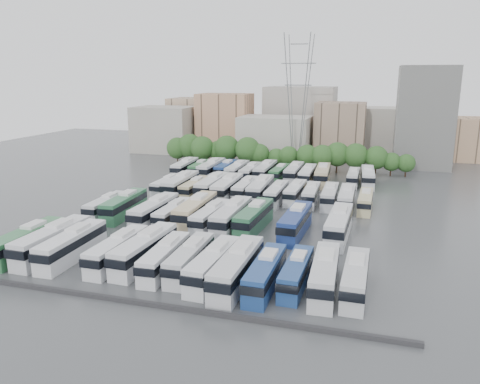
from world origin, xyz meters
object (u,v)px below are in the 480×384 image
(bus_r2_s7, at_px, (260,189))
(bus_r3_s13, at_px, (368,177))
(bus_r3_s12, at_px, (353,177))
(bus_r2_s11, at_px, (330,196))
(bus_r0_s11, at_px, (296,272))
(bus_r1_s6, at_px, (211,217))
(bus_r2_s4, at_px, (213,186))
(bus_r3_s9, at_px, (308,175))
(bus_r1_s8, at_px, (254,217))
(bus_r2_s12, at_px, (347,198))
(bus_r2_s9, at_px, (295,192))
(bus_r1_s5, at_px, (196,210))
(bus_r2_s5, at_px, (227,188))
(bus_r2_s8, at_px, (276,194))
(bus_r0_s7, at_px, (190,258))
(bus_r2_s10, at_px, (311,194))
(bus_r3_s3, at_px, (226,169))
(bus_r0_s13, at_px, (355,278))
(bus_r3_s5, at_px, (250,172))
(bus_r3_s2, at_px, (211,169))
(bus_r3_s8, at_px, (294,172))
(bus_r1_s4, at_px, (173,213))
(bus_r2_s1, at_px, (167,185))
(bus_r1_s1, at_px, (124,205))
(bus_r0_s5, at_px, (145,249))
(bus_r0_s6, at_px, (165,257))
(bus_r1_s0, at_px, (106,206))
(bus_r0_s2, at_px, (72,245))
(bus_r0_s12, at_px, (325,274))
(bus_r1_s3, at_px, (154,211))
(bus_r2_s2, at_px, (181,185))
(bus_r3_s10, at_px, (322,175))
(bus_r2_s13, at_px, (366,201))
(bus_r3_s6, at_px, (265,171))
(electricity_pylon, at_px, (298,95))
(bus_r1_s7, at_px, (232,216))
(bus_r3_s1, at_px, (200,168))
(bus_r2_s6, at_px, (245,189))
(bus_r3_s4, at_px, (237,170))
(bus_r1_s12, at_px, (339,225))
(bus_r3_s7, at_px, (280,173))
(apartment_tower, at_px, (424,117))
(bus_r3_s0, at_px, (185,167))

(bus_r2_s7, distance_m, bus_r3_s13, 27.06)
(bus_r3_s12, bearing_deg, bus_r2_s11, -99.69)
(bus_r0_s11, xyz_separation_m, bus_r2_s7, (-13.32, 36.27, 0.36))
(bus_r1_s6, xyz_separation_m, bus_r3_s13, (23.04, 37.62, 0.09))
(bus_r2_s4, relative_size, bus_r3_s9, 1.11)
(bus_r1_s8, distance_m, bus_r2_s12, 21.05)
(bus_r2_s9, bearing_deg, bus_r1_s5, -124.86)
(bus_r2_s5, height_order, bus_r2_s8, bus_r2_s5)
(bus_r3_s13, bearing_deg, bus_r0_s7, -112.60)
(bus_r2_s10, distance_m, bus_r3_s3, 29.49)
(bus_r0_s13, xyz_separation_m, bus_r2_s5, (-26.42, 35.42, 0.27))
(bus_r3_s5, bearing_deg, bus_r3_s2, 177.04)
(bus_r0_s13, distance_m, bus_r3_s9, 54.96)
(bus_r3_s8, bearing_deg, bus_r1_s4, -109.46)
(bus_r0_s7, relative_size, bus_r2_s1, 1.08)
(bus_r1_s5, height_order, bus_r2_s9, bus_r1_s5)
(bus_r1_s1, bearing_deg, bus_r0_s5, -56.28)
(bus_r0_s6, xyz_separation_m, bus_r0_s7, (3.13, 0.49, 0.02))
(bus_r1_s0, height_order, bus_r2_s5, bus_r2_s5)
(bus_r3_s9, bearing_deg, bus_r0_s2, -113.43)
(bus_r0_s12, height_order, bus_r3_s3, bus_r0_s12)
(bus_r0_s6, height_order, bus_r1_s3, bus_r1_s3)
(bus_r2_s1, bearing_deg, bus_r0_s5, -68.26)
(bus_r2_s9, xyz_separation_m, bus_r3_s12, (9.91, 17.50, -0.09))
(bus_r0_s11, height_order, bus_r2_s2, bus_r2_s2)
(bus_r0_s11, distance_m, bus_r1_s8, 20.73)
(bus_r1_s3, bearing_deg, bus_r2_s7, 56.92)
(bus_r1_s0, xyz_separation_m, bus_r2_s12, (39.49, 16.30, 0.15))
(bus_r0_s5, relative_size, bus_r3_s12, 1.22)
(bus_r1_s4, height_order, bus_r3_s10, bus_r3_s10)
(bus_r0_s11, height_order, bus_r3_s9, bus_r3_s9)
(bus_r0_s2, height_order, bus_r1_s5, bus_r1_s5)
(bus_r2_s13, xyz_separation_m, bus_r3_s2, (-36.07, 18.43, 0.36))
(bus_r1_s1, xyz_separation_m, bus_r3_s6, (16.45, 35.23, 0.04))
(bus_r1_s3, bearing_deg, bus_r1_s1, 165.66)
(electricity_pylon, bearing_deg, bus_r3_s3, -125.64)
(bus_r2_s1, xyz_separation_m, bus_r3_s8, (22.97, 18.92, 0.25))
(bus_r1_s7, relative_size, bus_r3_s1, 1.22)
(bus_r2_s6, bearing_deg, electricity_pylon, 84.14)
(bus_r2_s2, distance_m, bus_r3_s1, 19.17)
(bus_r0_s7, bearing_deg, bus_r3_s13, 68.81)
(bus_r2_s1, bearing_deg, bus_r3_s4, 62.51)
(bus_r2_s11, bearing_deg, bus_r1_s8, -120.15)
(bus_r0_s2, height_order, bus_r2_s12, bus_r0_s2)
(bus_r1_s12, height_order, bus_r3_s7, bus_r1_s12)
(bus_r0_s7, bearing_deg, bus_r3_s8, 85.14)
(apartment_tower, xyz_separation_m, bus_r3_s0, (-55.46, -28.60, -11.06))
(bus_r0_s12, bearing_deg, bus_r2_s7, 112.17)
(bus_r0_s6, bearing_deg, bus_r1_s12, 40.75)
(bus_r3_s1, bearing_deg, bus_r0_s12, -58.80)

